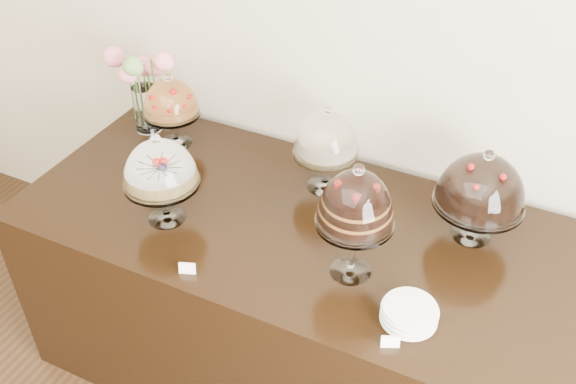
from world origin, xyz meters
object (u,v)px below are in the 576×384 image
at_px(flower_vase, 142,81).
at_px(cake_stand_choco_layer, 356,204).
at_px(cake_stand_fruit_tart, 171,101).
at_px(plate_stack, 409,314).
at_px(cake_stand_sugar_sponge, 160,168).
at_px(cake_stand_dark_choco, 482,186).
at_px(display_counter, 293,300).
at_px(cake_stand_cheesecake, 326,138).

bearing_deg(flower_vase, cake_stand_choco_layer, -21.39).
bearing_deg(flower_vase, cake_stand_fruit_tart, -15.30).
bearing_deg(plate_stack, cake_stand_sugar_sponge, 174.98).
bearing_deg(cake_stand_sugar_sponge, plate_stack, -5.02).
distance_m(cake_stand_sugar_sponge, cake_stand_fruit_tart, 0.54).
distance_m(cake_stand_sugar_sponge, cake_stand_dark_choco, 1.18).
height_order(cake_stand_choco_layer, flower_vase, cake_stand_choco_layer).
relative_size(display_counter, plate_stack, 12.01).
xyz_separation_m(cake_stand_cheesecake, flower_vase, (-0.93, 0.05, 0.01)).
bearing_deg(cake_stand_dark_choco, cake_stand_sugar_sponge, -159.06).
bearing_deg(cake_stand_sugar_sponge, cake_stand_cheesecake, 44.08).
distance_m(cake_stand_choco_layer, plate_stack, 0.40).
xyz_separation_m(cake_stand_dark_choco, cake_stand_fruit_tart, (-1.37, 0.04, -0.02)).
xyz_separation_m(display_counter, flower_vase, (-0.91, 0.32, 0.70)).
bearing_deg(cake_stand_fruit_tart, cake_stand_choco_layer, -22.46).
xyz_separation_m(cake_stand_choco_layer, flower_vase, (-1.21, 0.47, -0.06)).
bearing_deg(cake_stand_cheesecake, cake_stand_choco_layer, -56.15).
distance_m(display_counter, cake_stand_dark_choco, 0.97).
distance_m(cake_stand_cheesecake, cake_stand_dark_choco, 0.62).
height_order(display_counter, cake_stand_cheesecake, cake_stand_cheesecake).
height_order(cake_stand_fruit_tart, flower_vase, flower_vase).
distance_m(cake_stand_sugar_sponge, flower_vase, 0.69).
distance_m(cake_stand_sugar_sponge, plate_stack, 1.04).
bearing_deg(cake_stand_dark_choco, plate_stack, -99.64).
xyz_separation_m(cake_stand_sugar_sponge, plate_stack, (1.01, -0.09, -0.21)).
relative_size(display_counter, cake_stand_sugar_sponge, 5.69).
bearing_deg(cake_stand_fruit_tart, flower_vase, 164.70).
distance_m(cake_stand_fruit_tart, flower_vase, 0.20).
bearing_deg(display_counter, cake_stand_dark_choco, 19.10).
relative_size(cake_stand_cheesecake, flower_vase, 0.92).
height_order(cake_stand_sugar_sponge, plate_stack, cake_stand_sugar_sponge).
relative_size(display_counter, cake_stand_fruit_tart, 6.18).
bearing_deg(display_counter, flower_vase, 160.90).
relative_size(cake_stand_cheesecake, cake_stand_dark_choco, 0.99).
bearing_deg(cake_stand_choco_layer, cake_stand_dark_choco, 48.18).
distance_m(display_counter, plate_stack, 0.79).
distance_m(cake_stand_choco_layer, cake_stand_fruit_tart, 1.11).
bearing_deg(display_counter, cake_stand_choco_layer, -27.94).
height_order(display_counter, flower_vase, flower_vase).
bearing_deg(cake_stand_choco_layer, cake_stand_sugar_sponge, -177.07).
height_order(cake_stand_fruit_tart, plate_stack, cake_stand_fruit_tart).
relative_size(cake_stand_cheesecake, cake_stand_fruit_tart, 1.09).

